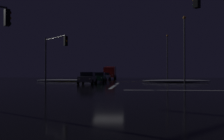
{
  "coord_description": "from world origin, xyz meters",
  "views": [
    {
      "loc": [
        1.92,
        -20.42,
        1.41
      ],
      "look_at": [
        -0.65,
        11.8,
        1.86
      ],
      "focal_mm": 38.83,
      "sensor_mm": 36.0,
      "label": 1
    }
  ],
  "objects": [
    {
      "name": "sedan_green",
      "position": [
        -3.19,
        17.77,
        0.8
      ],
      "size": [
        2.02,
        4.33,
        1.57
      ],
      "color": "#14512D",
      "rests_on": "ground"
    },
    {
      "name": "box_truck",
      "position": [
        -3.21,
        38.49,
        1.71
      ],
      "size": [
        2.68,
        8.28,
        3.08
      ],
      "color": "red",
      "rests_on": "ground"
    },
    {
      "name": "centre_line_ns",
      "position": [
        0.0,
        19.8,
        0.0
      ],
      "size": [
        22.0,
        0.15,
        0.01
      ],
      "color": "yellow",
      "rests_on": "ground"
    },
    {
      "name": "crosswalk_bar_east",
      "position": [
        8.3,
        0.0,
        0.0
      ],
      "size": [
        14.04,
        0.4,
        0.01
      ],
      "color": "white",
      "rests_on": "ground"
    },
    {
      "name": "sedan_white",
      "position": [
        -3.52,
        30.41,
        0.8
      ],
      "size": [
        2.02,
        4.33,
        1.57
      ],
      "color": "silver",
      "rests_on": "ground"
    },
    {
      "name": "stop_line_north",
      "position": [
        0.0,
        8.2,
        0.0
      ],
      "size": [
        0.35,
        14.04,
        0.01
      ],
      "color": "white",
      "rests_on": "ground"
    },
    {
      "name": "streetlamp_right_near",
      "position": [
        9.3,
        13.8,
        5.39
      ],
      "size": [
        0.44,
        0.44,
        9.39
      ],
      "color": "#424247",
      "rests_on": "ground"
    },
    {
      "name": "sedan_gray",
      "position": [
        -3.81,
        11.01,
        0.8
      ],
      "size": [
        2.02,
        4.33,
        1.57
      ],
      "color": "slate",
      "rests_on": "ground"
    },
    {
      "name": "snow_bank_right_curb",
      "position": [
        9.0,
        18.31,
        0.2
      ],
      "size": [
        10.59,
        1.5,
        0.41
      ],
      "color": "white",
      "rests_on": "ground"
    },
    {
      "name": "ground",
      "position": [
        0.0,
        0.0,
        -0.05
      ],
      "size": [
        120.0,
        120.0,
        0.1
      ],
      "primitive_type": "cube",
      "color": "black"
    },
    {
      "name": "traffic_signal_nw",
      "position": [
        -7.06,
        7.06,
        4.07
      ],
      "size": [
        3.78,
        3.78,
        5.82
      ],
      "color": "#4C4C51",
      "rests_on": "ground"
    },
    {
      "name": "streetlamp_right_far",
      "position": [
        9.3,
        29.8,
        5.37
      ],
      "size": [
        0.44,
        0.44,
        9.36
      ],
      "color": "#424247",
      "rests_on": "ground"
    },
    {
      "name": "snow_bank_left_curb",
      "position": [
        -9.0,
        21.12,
        0.18
      ],
      "size": [
        11.48,
        1.5,
        0.35
      ],
      "color": "white",
      "rests_on": "ground"
    },
    {
      "name": "sedan_blue",
      "position": [
        -3.85,
        23.66,
        0.8
      ],
      "size": [
        2.02,
        4.33,
        1.57
      ],
      "color": "navy",
      "rests_on": "ground"
    }
  ]
}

